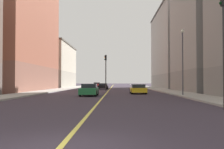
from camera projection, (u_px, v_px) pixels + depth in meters
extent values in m
cube|color=#9E9B93|center=(156.00, 89.00, 55.00)|extent=(3.34, 168.00, 0.15)
cube|color=#9E9B93|center=(64.00, 89.00, 55.31)|extent=(3.34, 168.00, 0.15)
cube|color=#E5D14C|center=(110.00, 89.00, 55.15)|extent=(0.16, 154.00, 0.01)
cube|color=slate|center=(216.00, 81.00, 40.82)|extent=(10.89, 16.19, 3.25)
cube|color=gray|center=(216.00, 8.00, 41.11)|extent=(10.89, 16.19, 19.23)
cube|color=gray|center=(181.00, 81.00, 63.08)|extent=(10.89, 24.62, 3.21)
cube|color=#9E9993|center=(181.00, 43.00, 63.31)|extent=(10.89, 24.62, 14.93)
cube|color=#474442|center=(181.00, 11.00, 63.51)|extent=(11.19, 24.92, 0.40)
cube|color=brown|center=(11.00, 78.00, 45.51)|extent=(10.89, 24.74, 4.19)
cube|color=#93513D|center=(11.00, 20.00, 45.77)|extent=(10.89, 24.74, 15.76)
cube|color=#9D9688|center=(50.00, 80.00, 71.88)|extent=(10.89, 22.22, 4.13)
cube|color=#BCB29E|center=(50.00, 59.00, 72.03)|extent=(10.89, 22.22, 7.06)
cube|color=#545047|center=(50.00, 45.00, 72.13)|extent=(11.19, 22.52, 0.40)
cylinder|color=#2D2D2D|center=(224.00, 58.00, 15.12)|extent=(0.16, 0.16, 5.89)
sphere|color=black|center=(221.00, 3.00, 15.21)|extent=(0.20, 0.20, 0.20)
cylinder|color=#2D2D2D|center=(106.00, 76.00, 44.72)|extent=(0.16, 0.16, 5.12)
cube|color=black|center=(106.00, 58.00, 44.80)|extent=(0.28, 0.32, 0.90)
sphere|color=#320404|center=(105.00, 56.00, 44.81)|extent=(0.20, 0.20, 0.20)
sphere|color=orange|center=(105.00, 58.00, 44.80)|extent=(0.20, 0.20, 0.20)
sphere|color=black|center=(105.00, 59.00, 44.80)|extent=(0.20, 0.20, 0.20)
cylinder|color=#4C4C51|center=(183.00, 64.00, 28.67)|extent=(0.14, 0.14, 6.70)
sphere|color=#EAEACC|center=(182.00, 31.00, 28.76)|extent=(0.36, 0.36, 0.36)
cube|color=gold|center=(138.00, 90.00, 34.44)|extent=(1.94, 4.35, 0.57)
cube|color=black|center=(138.00, 86.00, 34.37)|extent=(1.69, 2.23, 0.44)
cylinder|color=black|center=(131.00, 91.00, 35.79)|extent=(0.23, 0.64, 0.64)
cylinder|color=black|center=(144.00, 91.00, 35.77)|extent=(0.23, 0.64, 0.64)
cylinder|color=black|center=(132.00, 92.00, 33.10)|extent=(0.23, 0.64, 0.64)
cylinder|color=black|center=(146.00, 92.00, 33.09)|extent=(0.23, 0.64, 0.64)
cube|color=black|center=(103.00, 87.00, 54.32)|extent=(1.98, 4.21, 0.58)
cube|color=black|center=(103.00, 84.00, 54.39)|extent=(1.71, 1.91, 0.41)
cylinder|color=black|center=(99.00, 88.00, 55.64)|extent=(0.23, 0.64, 0.64)
cylinder|color=black|center=(108.00, 88.00, 55.58)|extent=(0.23, 0.64, 0.64)
cylinder|color=black|center=(98.00, 88.00, 53.06)|extent=(0.23, 0.64, 0.64)
cylinder|color=black|center=(107.00, 88.00, 52.99)|extent=(0.23, 0.64, 0.64)
cube|color=#1E6B38|center=(89.00, 91.00, 29.37)|extent=(1.84, 4.08, 0.66)
cube|color=black|center=(89.00, 86.00, 29.57)|extent=(1.60, 1.78, 0.45)
cylinder|color=black|center=(83.00, 92.00, 30.64)|extent=(0.23, 0.64, 0.64)
cylinder|color=black|center=(98.00, 93.00, 30.60)|extent=(0.23, 0.64, 0.64)
cylinder|color=black|center=(80.00, 93.00, 28.13)|extent=(0.23, 0.64, 0.64)
cylinder|color=black|center=(96.00, 94.00, 28.09)|extent=(0.23, 0.64, 0.64)
cube|color=red|center=(97.00, 85.00, 75.31)|extent=(1.98, 4.22, 0.67)
cube|color=black|center=(97.00, 83.00, 75.28)|extent=(1.70, 1.97, 0.41)
cylinder|color=black|center=(94.00, 86.00, 76.60)|extent=(0.24, 0.65, 0.64)
cylinder|color=black|center=(100.00, 86.00, 76.61)|extent=(0.24, 0.65, 0.64)
cylinder|color=black|center=(93.00, 86.00, 74.01)|extent=(0.24, 0.65, 0.64)
cylinder|color=black|center=(100.00, 86.00, 74.02)|extent=(0.24, 0.65, 0.64)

